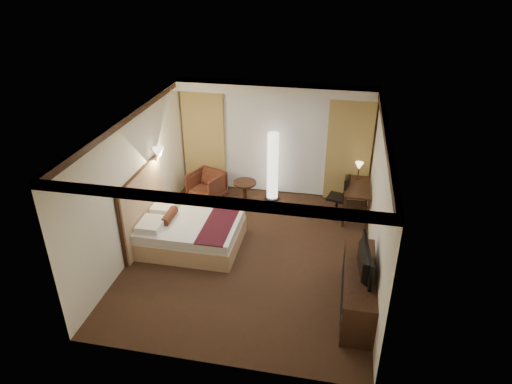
% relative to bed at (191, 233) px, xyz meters
% --- Properties ---
extents(floor, '(4.50, 5.50, 0.01)m').
position_rel_bed_xyz_m(floor, '(1.24, -0.05, -0.28)').
color(floor, '#322413').
rests_on(floor, ground).
extents(ceiling, '(4.50, 5.50, 0.01)m').
position_rel_bed_xyz_m(ceiling, '(1.24, -0.05, 2.42)').
color(ceiling, white).
rests_on(ceiling, back_wall).
extents(back_wall, '(4.50, 0.02, 2.70)m').
position_rel_bed_xyz_m(back_wall, '(1.24, 2.70, 1.07)').
color(back_wall, white).
rests_on(back_wall, floor).
extents(left_wall, '(0.02, 5.50, 2.70)m').
position_rel_bed_xyz_m(left_wall, '(-1.01, -0.05, 1.07)').
color(left_wall, white).
rests_on(left_wall, floor).
extents(right_wall, '(0.02, 5.50, 2.70)m').
position_rel_bed_xyz_m(right_wall, '(3.49, -0.05, 1.07)').
color(right_wall, white).
rests_on(right_wall, floor).
extents(crown_molding, '(4.50, 5.50, 0.12)m').
position_rel_bed_xyz_m(crown_molding, '(1.24, -0.05, 2.36)').
color(crown_molding, black).
rests_on(crown_molding, ceiling).
extents(soffit, '(4.50, 0.50, 0.20)m').
position_rel_bed_xyz_m(soffit, '(1.24, 2.45, 2.32)').
color(soffit, white).
rests_on(soffit, ceiling).
extents(curtain_sheer, '(2.48, 0.04, 2.45)m').
position_rel_bed_xyz_m(curtain_sheer, '(1.24, 2.62, 0.97)').
color(curtain_sheer, silver).
rests_on(curtain_sheer, back_wall).
extents(curtain_left_drape, '(1.00, 0.14, 2.45)m').
position_rel_bed_xyz_m(curtain_left_drape, '(-0.46, 2.56, 0.97)').
color(curtain_left_drape, tan).
rests_on(curtain_left_drape, back_wall).
extents(curtain_right_drape, '(1.00, 0.14, 2.45)m').
position_rel_bed_xyz_m(curtain_right_drape, '(2.94, 2.56, 0.97)').
color(curtain_right_drape, tan).
rests_on(curtain_right_drape, back_wall).
extents(wall_sconce, '(0.24, 0.24, 0.24)m').
position_rel_bed_xyz_m(wall_sconce, '(-0.85, 0.74, 1.34)').
color(wall_sconce, white).
rests_on(wall_sconce, left_wall).
extents(bed, '(1.91, 1.49, 0.56)m').
position_rel_bed_xyz_m(bed, '(0.00, 0.00, 0.00)').
color(bed, white).
rests_on(bed, floor).
extents(headboard, '(0.12, 1.79, 1.50)m').
position_rel_bed_xyz_m(headboard, '(-0.96, 0.00, 0.47)').
color(headboard, tan).
rests_on(headboard, floor).
extents(armchair, '(0.91, 0.89, 0.74)m').
position_rel_bed_xyz_m(armchair, '(-0.27, 1.95, 0.09)').
color(armchair, '#492016').
rests_on(armchair, floor).
extents(side_table, '(0.53, 0.53, 0.59)m').
position_rel_bed_xyz_m(side_table, '(0.68, 1.83, 0.01)').
color(side_table, black).
rests_on(side_table, floor).
extents(floor_lamp, '(0.35, 0.35, 1.66)m').
position_rel_bed_xyz_m(floor_lamp, '(1.25, 2.25, 0.55)').
color(floor_lamp, white).
rests_on(floor_lamp, floor).
extents(desk, '(0.55, 1.09, 0.75)m').
position_rel_bed_xyz_m(desk, '(3.19, 1.79, 0.10)').
color(desk, black).
rests_on(desk, floor).
extents(desk_lamp, '(0.18, 0.18, 0.34)m').
position_rel_bed_xyz_m(desk_lamp, '(3.19, 2.18, 0.64)').
color(desk_lamp, '#FFD899').
rests_on(desk_lamp, desk).
extents(office_chair, '(0.57, 0.57, 0.99)m').
position_rel_bed_xyz_m(office_chair, '(2.78, 1.74, 0.21)').
color(office_chair, black).
rests_on(office_chair, floor).
extents(dresser, '(0.50, 1.89, 0.74)m').
position_rel_bed_xyz_m(dresser, '(3.24, -1.19, 0.09)').
color(dresser, black).
rests_on(dresser, floor).
extents(television, '(0.69, 1.08, 0.13)m').
position_rel_bed_xyz_m(television, '(3.21, -1.19, 0.75)').
color(television, black).
rests_on(television, dresser).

